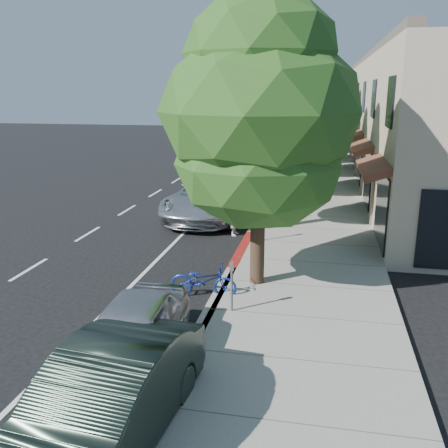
% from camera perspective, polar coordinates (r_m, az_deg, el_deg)
% --- Properties ---
extents(ground, '(120.00, 120.00, 0.00)m').
position_cam_1_polar(ground, '(16.20, 1.53, -4.30)').
color(ground, black).
rests_on(ground, ground).
extents(sidewalk, '(4.60, 56.00, 0.15)m').
position_cam_1_polar(sidewalk, '(23.67, 10.36, 1.91)').
color(sidewalk, gray).
rests_on(sidewalk, ground).
extents(curb, '(0.30, 56.00, 0.15)m').
position_cam_1_polar(curb, '(23.80, 4.82, 2.18)').
color(curb, '#9E998E').
rests_on(curb, ground).
extents(curb_red_segment, '(0.32, 4.00, 0.15)m').
position_cam_1_polar(curb_red_segment, '(17.11, 2.10, -2.97)').
color(curb_red_segment, maroon).
rests_on(curb_red_segment, ground).
extents(storefront_building, '(10.00, 36.00, 7.00)m').
position_cam_1_polar(storefront_building, '(33.85, 23.70, 10.70)').
color(storefront_building, '#B5A88B').
rests_on(storefront_building, ground).
extents(street_tree_0, '(5.28, 5.28, 7.83)m').
position_cam_1_polar(street_tree_0, '(13.18, 4.11, 12.22)').
color(street_tree_0, black).
rests_on(street_tree_0, ground).
extents(street_tree_1, '(4.16, 4.16, 7.70)m').
position_cam_1_polar(street_tree_1, '(19.14, 6.47, 13.50)').
color(street_tree_1, black).
rests_on(street_tree_1, ground).
extents(street_tree_2, '(4.62, 4.62, 7.25)m').
position_cam_1_polar(street_tree_2, '(25.13, 7.67, 12.83)').
color(street_tree_2, black).
rests_on(street_tree_2, ground).
extents(street_tree_3, '(5.42, 5.42, 8.01)m').
position_cam_1_polar(street_tree_3, '(31.11, 8.47, 13.95)').
color(street_tree_3, black).
rests_on(street_tree_3, ground).
extents(street_tree_4, '(4.53, 4.53, 7.00)m').
position_cam_1_polar(street_tree_4, '(37.11, 8.95, 13.22)').
color(street_tree_4, black).
rests_on(street_tree_4, ground).
extents(street_tree_5, '(4.51, 4.51, 6.74)m').
position_cam_1_polar(street_tree_5, '(43.11, 9.32, 13.20)').
color(street_tree_5, black).
rests_on(street_tree_5, ground).
extents(cyclist, '(0.42, 0.63, 1.72)m').
position_cam_1_polar(cyclist, '(18.89, 1.25, 1.26)').
color(cyclist, white).
rests_on(cyclist, ground).
extents(bicycle, '(1.81, 0.65, 0.95)m').
position_cam_1_polar(bicycle, '(13.36, -2.37, -6.47)').
color(bicycle, navy).
rests_on(bicycle, ground).
extents(silver_suv, '(3.39, 6.64, 1.80)m').
position_cam_1_polar(silver_suv, '(21.56, -1.53, 3.11)').
color(silver_suv, silver).
rests_on(silver_suv, ground).
extents(dark_sedan, '(1.85, 4.27, 1.37)m').
position_cam_1_polar(dark_sedan, '(28.34, 1.46, 5.57)').
color(dark_sedan, black).
rests_on(dark_sedan, ground).
extents(white_pickup, '(2.91, 5.81, 1.62)m').
position_cam_1_polar(white_pickup, '(36.51, 5.91, 7.85)').
color(white_pickup, white).
rests_on(white_pickup, ground).
extents(dark_suv_far, '(2.04, 4.48, 1.49)m').
position_cam_1_polar(dark_suv_far, '(40.18, 4.45, 8.46)').
color(dark_suv_far, black).
rests_on(dark_suv_far, ground).
extents(near_car_a, '(1.80, 4.19, 1.41)m').
position_cam_1_polar(near_car_a, '(10.24, -10.49, -12.35)').
color(near_car_a, silver).
rests_on(near_car_a, ground).
extents(near_car_b, '(2.06, 4.91, 1.58)m').
position_cam_1_polar(near_car_b, '(8.20, -13.62, -19.46)').
color(near_car_b, black).
rests_on(near_car_b, ground).
extents(pedestrian, '(1.13, 1.11, 1.84)m').
position_cam_1_polar(pedestrian, '(25.86, 8.99, 5.33)').
color(pedestrian, black).
rests_on(pedestrian, sidewalk).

